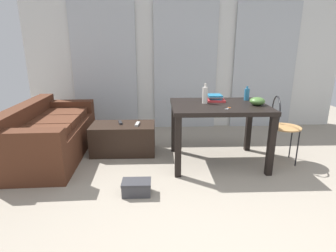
% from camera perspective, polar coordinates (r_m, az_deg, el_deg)
% --- Properties ---
extents(ground_plane, '(7.73, 7.73, 0.00)m').
position_cam_1_polar(ground_plane, '(3.23, 6.76, -9.90)').
color(ground_plane, gray).
extents(wall_back, '(5.46, 0.10, 2.49)m').
position_cam_1_polar(wall_back, '(4.89, 3.61, 14.33)').
color(wall_back, silver).
rests_on(wall_back, ground).
extents(curtains, '(3.88, 0.03, 2.15)m').
position_cam_1_polar(curtains, '(4.82, 3.67, 12.22)').
color(curtains, '#B2B7BC').
rests_on(curtains, ground).
extents(couch, '(0.88, 1.79, 0.70)m').
position_cam_1_polar(couch, '(3.92, -23.89, -1.76)').
color(couch, '#4C2819').
rests_on(couch, ground).
extents(coffee_table, '(0.86, 0.48, 0.41)m').
position_cam_1_polar(coffee_table, '(3.79, -9.36, -2.60)').
color(coffee_table, black).
rests_on(coffee_table, ground).
extents(craft_table, '(1.15, 0.88, 0.75)m').
position_cam_1_polar(craft_table, '(3.36, 10.64, 2.77)').
color(craft_table, black).
rests_on(craft_table, ground).
extents(wire_chair, '(0.38, 0.40, 0.85)m').
position_cam_1_polar(wire_chair, '(3.64, 22.67, 0.91)').
color(wire_chair, '#B7844C').
rests_on(wire_chair, ground).
extents(bottle_near, '(0.07, 0.07, 0.24)m').
position_cam_1_polar(bottle_near, '(3.34, 7.82, 6.50)').
color(bottle_near, beige).
rests_on(bottle_near, craft_table).
extents(bottle_far, '(0.07, 0.07, 0.18)m').
position_cam_1_polar(bottle_far, '(3.67, 16.29, 6.46)').
color(bottle_far, teal).
rests_on(bottle_far, craft_table).
extents(bowl, '(0.18, 0.18, 0.10)m').
position_cam_1_polar(bowl, '(3.39, 18.33, 4.99)').
color(bowl, '#477033').
rests_on(bowl, craft_table).
extents(book_stack, '(0.24, 0.29, 0.08)m').
position_cam_1_polar(book_stack, '(3.55, 9.96, 5.84)').
color(book_stack, red).
rests_on(book_stack, craft_table).
extents(scissors, '(0.09, 0.11, 0.00)m').
position_cam_1_polar(scissors, '(3.14, 12.62, 3.72)').
color(scissors, '#9EA0A5').
rests_on(scissors, craft_table).
extents(tv_remote_primary, '(0.06, 0.18, 0.02)m').
position_cam_1_polar(tv_remote_primary, '(3.68, -6.47, 0.43)').
color(tv_remote_primary, '#B7B7B2').
rests_on(tv_remote_primary, coffee_table).
extents(tv_remote_secondary, '(0.08, 0.17, 0.02)m').
position_cam_1_polar(tv_remote_secondary, '(3.79, -10.04, 0.76)').
color(tv_remote_secondary, '#232326').
rests_on(tv_remote_secondary, coffee_table).
extents(shoebox, '(0.29, 0.19, 0.14)m').
position_cam_1_polar(shoebox, '(2.79, -6.65, -12.76)').
color(shoebox, '#38383D').
rests_on(shoebox, ground).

